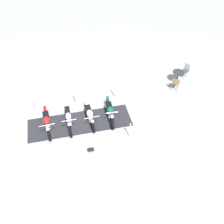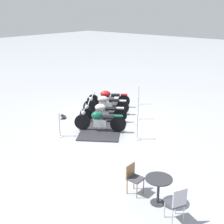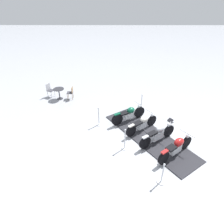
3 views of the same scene
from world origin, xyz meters
name	(u,v)px [view 1 (image 1 of 3)]	position (x,y,z in m)	size (l,w,h in m)	color
ground_plane	(80,123)	(0.00, 0.00, 0.00)	(80.00, 80.00, 0.00)	#A8AAB2
display_platform	(80,123)	(0.00, 0.00, 0.02)	(5.59, 1.69, 0.04)	#28282D
motorcycle_maroon	(47,122)	(1.37, 1.00, 0.50)	(1.50, 1.89, 0.94)	black
motorcycle_chrome	(69,119)	(0.45, 0.35, 0.51)	(1.41, 1.96, 0.96)	black
motorcycle_cream	(90,115)	(-0.49, -0.29, 0.50)	(1.45, 1.80, 0.92)	black
motorcycle_forest	(110,112)	(-1.41, -0.94, 0.50)	(1.27, 1.98, 1.00)	black
stanchion_left_front	(34,106)	(2.86, 0.05, 0.31)	(0.34, 0.34, 1.02)	silver
stanchion_left_rear	(115,93)	(-1.04, -2.66, 0.39)	(0.30, 0.30, 1.13)	silver
stanchion_right_rear	(130,133)	(-2.86, -0.05, 0.35)	(0.30, 0.30, 1.02)	silver
stanchion_left_mid	(76,99)	(0.91, -1.31, 0.40)	(0.30, 0.30, 1.14)	silver
info_placard	(91,150)	(-1.34, 1.48, 0.06)	(0.39, 0.36, 0.18)	#333338
cafe_table	(178,75)	(-4.18, -5.62, 0.58)	(0.74, 0.74, 0.78)	#2D2D33
cafe_chair_near_table	(175,83)	(-4.20, -4.81, 0.52)	(0.41, 0.41, 0.88)	olive
cafe_chair_across_table	(186,70)	(-4.54, -6.37, 0.57)	(0.53, 0.53, 0.98)	#B7B7BC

